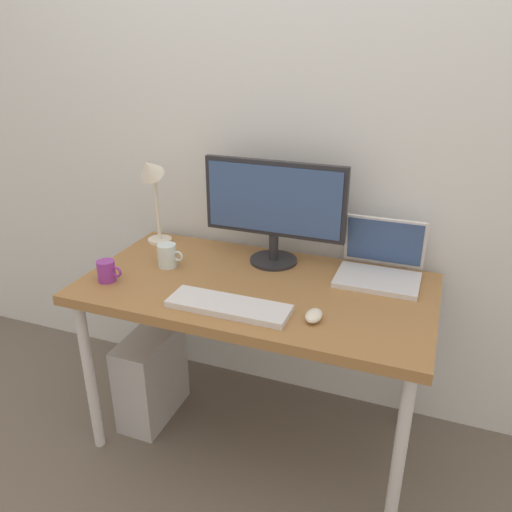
{
  "coord_description": "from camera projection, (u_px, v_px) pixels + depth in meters",
  "views": [
    {
      "loc": [
        0.62,
        -1.65,
        1.65
      ],
      "look_at": [
        0.0,
        0.0,
        0.87
      ],
      "focal_mm": 35.72,
      "sensor_mm": 36.0,
      "label": 1
    }
  ],
  "objects": [
    {
      "name": "desk_lamp",
      "position": [
        151.0,
        182.0,
        2.23
      ],
      "size": [
        0.11,
        0.16,
        0.42
      ],
      "color": "silver",
      "rests_on": "desk"
    },
    {
      "name": "desk",
      "position": [
        256.0,
        299.0,
        2.0
      ],
      "size": [
        1.35,
        0.71,
        0.75
      ],
      "color": "olive",
      "rests_on": "ground_plane"
    },
    {
      "name": "computer_tower",
      "position": [
        152.0,
        376.0,
        2.32
      ],
      "size": [
        0.18,
        0.36,
        0.42
      ],
      "primitive_type": "cube",
      "color": "#B2B2B7",
      "rests_on": "ground_plane"
    },
    {
      "name": "glass_cup",
      "position": [
        167.0,
        256.0,
        2.11
      ],
      "size": [
        0.11,
        0.08,
        0.1
      ],
      "color": "silver",
      "rests_on": "desk"
    },
    {
      "name": "coffee_mug",
      "position": [
        107.0,
        271.0,
        1.99
      ],
      "size": [
        0.11,
        0.07,
        0.08
      ],
      "color": "purple",
      "rests_on": "desk"
    },
    {
      "name": "ground_plane",
      "position": [
        256.0,
        434.0,
        2.28
      ],
      "size": [
        6.0,
        6.0,
        0.0
      ],
      "primitive_type": "plane",
      "color": "#665B51"
    },
    {
      "name": "laptop",
      "position": [
        380.0,
        263.0,
        2.01
      ],
      "size": [
        0.32,
        0.26,
        0.23
      ],
      "color": "silver",
      "rests_on": "desk"
    },
    {
      "name": "mouse",
      "position": [
        314.0,
        316.0,
        1.72
      ],
      "size": [
        0.06,
        0.09,
        0.03
      ],
      "primitive_type": "ellipsoid",
      "color": "silver",
      "rests_on": "desk"
    },
    {
      "name": "monitor",
      "position": [
        274.0,
        206.0,
        2.06
      ],
      "size": [
        0.6,
        0.2,
        0.43
      ],
      "color": "#232328",
      "rests_on": "desk"
    },
    {
      "name": "back_wall",
      "position": [
        291.0,
        124.0,
        2.11
      ],
      "size": [
        4.4,
        0.04,
        2.6
      ],
      "primitive_type": "cube",
      "color": "silver",
      "rests_on": "ground_plane"
    },
    {
      "name": "keyboard",
      "position": [
        229.0,
        306.0,
        1.79
      ],
      "size": [
        0.44,
        0.14,
        0.02
      ],
      "primitive_type": "cube",
      "color": "silver",
      "rests_on": "desk"
    }
  ]
}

